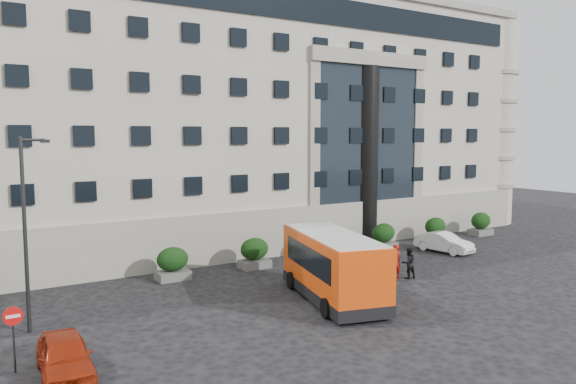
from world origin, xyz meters
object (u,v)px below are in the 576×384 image
at_px(minibus, 333,264).
at_px(pedestrian_b, 408,263).
at_px(bus_stop_sign, 339,240).
at_px(pedestrian_a, 395,261).
at_px(hedge_a, 173,263).
at_px(pedestrian_c, 364,263).
at_px(no_entry_sign, 13,326).
at_px(parked_car_a, 65,356).
at_px(hedge_b, 254,253).
at_px(white_taxi, 444,242).
at_px(street_lamp, 26,227).
at_px(hedge_c, 324,244).
at_px(hedge_f, 481,224).
at_px(hedge_e, 435,230).
at_px(hedge_d, 383,236).

height_order(minibus, pedestrian_b, minibus).
height_order(bus_stop_sign, pedestrian_a, bus_stop_sign).
height_order(hedge_a, minibus, minibus).
distance_m(bus_stop_sign, pedestrian_c, 2.70).
bearing_deg(minibus, no_entry_sign, -161.03).
bearing_deg(parked_car_a, hedge_b, 43.27).
relative_size(white_taxi, pedestrian_b, 2.33).
relative_size(bus_stop_sign, parked_car_a, 0.62).
height_order(hedge_b, no_entry_sign, no_entry_sign).
height_order(street_lamp, minibus, street_lamp).
xyz_separation_m(street_lamp, pedestrian_c, (17.22, -0.55, -3.52)).
xyz_separation_m(hedge_b, pedestrian_b, (6.10, -6.81, -0.05)).
bearing_deg(minibus, hedge_c, 71.48).
bearing_deg(hedge_c, white_taxi, -20.20).
height_order(hedge_a, hedge_c, same).
bearing_deg(pedestrian_a, hedge_a, -19.01).
distance_m(hedge_f, bus_stop_sign, 16.76).
bearing_deg(hedge_e, hedge_d, 180.00).
height_order(hedge_b, white_taxi, hedge_b).
bearing_deg(hedge_d, white_taxi, -46.11).
xyz_separation_m(hedge_a, white_taxi, (18.45, -2.96, -0.25)).
distance_m(minibus, white_taxi, 14.13).
bearing_deg(white_taxi, pedestrian_a, -164.45).
xyz_separation_m(hedge_d, minibus, (-10.37, -7.83, 0.86)).
xyz_separation_m(hedge_d, street_lamp, (-23.54, -4.80, 3.44)).
distance_m(no_entry_sign, white_taxi, 28.09).
bearing_deg(hedge_d, pedestrian_a, -127.50).
relative_size(hedge_e, parked_car_a, 0.45).
xyz_separation_m(hedge_a, hedge_d, (15.60, 0.00, 0.00)).
bearing_deg(no_entry_sign, street_lamp, 75.28).
bearing_deg(street_lamp, no_entry_sign, -104.72).
xyz_separation_m(hedge_b, white_taxi, (13.25, -2.96, -0.25)).
height_order(bus_stop_sign, minibus, minibus).
bearing_deg(minibus, hedge_f, 35.58).
xyz_separation_m(hedge_c, street_lamp, (-18.34, -4.80, 3.44)).
xyz_separation_m(hedge_c, no_entry_sign, (-19.40, -8.84, 0.72)).
bearing_deg(pedestrian_b, white_taxi, -141.73).
relative_size(hedge_d, hedge_e, 1.00).
bearing_deg(parked_car_a, white_taxi, 20.41).
bearing_deg(hedge_c, pedestrian_a, -87.36).
relative_size(street_lamp, pedestrian_c, 4.69).
bearing_deg(hedge_d, hedge_e, 0.00).
height_order(hedge_b, bus_stop_sign, bus_stop_sign).
height_order(street_lamp, bus_stop_sign, street_lamp).
relative_size(parked_car_a, pedestrian_b, 2.33).
height_order(hedge_b, pedestrian_a, pedestrian_a).
bearing_deg(no_entry_sign, parked_car_a, -40.95).
bearing_deg(hedge_a, pedestrian_b, -31.08).
bearing_deg(bus_stop_sign, white_taxi, -1.03).
height_order(hedge_e, pedestrian_c, hedge_e).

